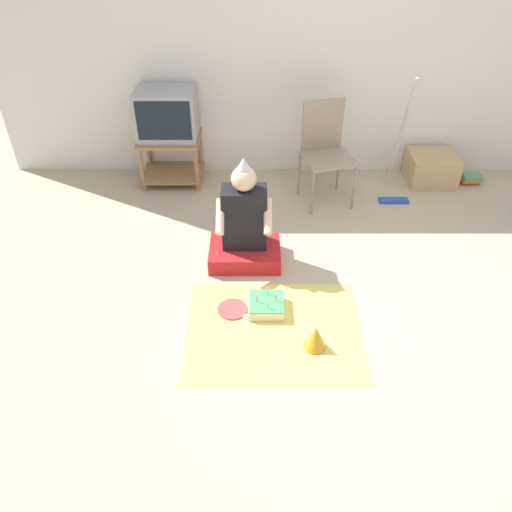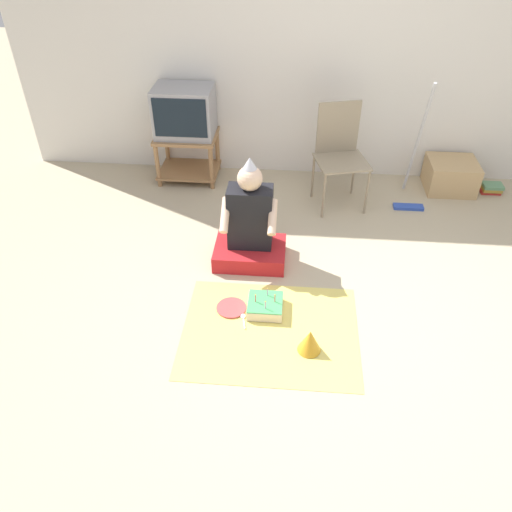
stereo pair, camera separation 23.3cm
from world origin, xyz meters
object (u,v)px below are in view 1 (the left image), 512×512
Objects in this scene: book_pile at (472,179)px; birthday_cake at (267,305)px; person_seated at (246,229)px; party_hat_blue at (316,337)px; tv at (168,114)px; folding_chair at (327,146)px; cardboard_box_stack at (433,168)px; dust_mop at (399,165)px; paper_plate at (233,309)px.

book_pile is 0.80× the size of birthday_cake.
party_hat_blue is at bearing -63.32° from person_seated.
party_hat_blue is (-1.81, -2.24, 0.04)m from book_pile.
book_pile is at bearing -1.21° from tv.
folding_chair is 1.66m from book_pile.
cardboard_box_stack is (2.64, -0.02, -0.56)m from tv.
dust_mop reaches higher than person_seated.
paper_plate is at bearing -116.70° from folding_chair.
book_pile is at bearing 9.89° from folding_chair.
book_pile is (0.41, -0.05, -0.10)m from cardboard_box_stack.
tv is at bearing 118.40° from party_hat_blue.
tv is at bearing 109.18° from paper_plate.
paper_plate is at bearing -141.53° from book_pile.
birthday_cake is at bearing 0.78° from paper_plate.
cardboard_box_stack is 2.59m from birthday_cake.
person_seated is (-1.88, -1.32, 0.15)m from cardboard_box_stack.
book_pile is (1.56, 0.27, -0.49)m from folding_chair.
book_pile is at bearing 17.86° from dust_mop.
folding_chair is (1.49, -0.34, -0.17)m from tv.
party_hat_blue reaches higher than book_pile.
birthday_cake is (-1.26, -1.61, -0.30)m from dust_mop.
tv is 0.60× the size of folding_chair.
dust_mop is 1.32× the size of person_seated.
dust_mop is 5.93× the size of book_pile.
cardboard_box_stack is 1.85× the size of birthday_cake.
folding_chair is 1.78m from birthday_cake.
person_seated is (-1.43, -1.00, -0.05)m from dust_mop.
cardboard_box_stack is 0.59m from dust_mop.
dust_mop is at bearing 34.87° from person_seated.
paper_plate is at bearing -133.18° from dust_mop.
person_seated reaches higher than birthday_cake.
party_hat_blue is at bearing -97.09° from folding_chair.
folding_chair is 3.72× the size of birthday_cake.
cardboard_box_stack is at bearing 173.44° from book_pile.
dust_mop is at bearing -144.30° from cardboard_box_stack.
book_pile is 2.64m from person_seated.
paper_plate is (-0.81, -1.62, -0.53)m from folding_chair.
tv reaches higher than birthday_cake.
dust_mop is (2.19, -0.34, -0.37)m from tv.
book_pile is (3.06, -0.06, -0.66)m from tv.
folding_chair reaches higher than birthday_cake.
folding_chair reaches higher than paper_plate.
book_pile is at bearing 38.47° from paper_plate.
person_seated is (-0.73, -1.00, -0.24)m from folding_chair.
folding_chair is 2.01× the size of cardboard_box_stack.
folding_chair is at bearing 82.91° from party_hat_blue.
folding_chair is 1.26m from cardboard_box_stack.
dust_mop is at bearing 46.82° from paper_plate.
tv is 2.26m from birthday_cake.
party_hat_blue reaches higher than birthday_cake.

